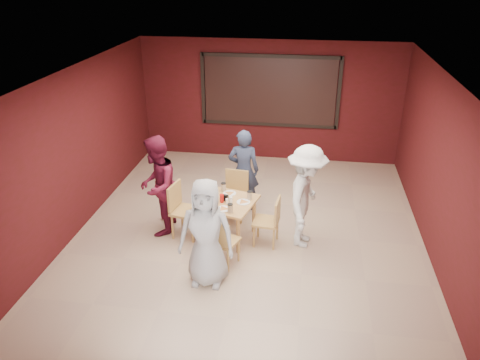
# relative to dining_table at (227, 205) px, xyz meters

# --- Properties ---
(floor) EXTENTS (7.00, 7.00, 0.00)m
(floor) POSITION_rel_dining_table_xyz_m (0.36, 0.23, -0.63)
(floor) COLOR tan
(floor) RESTS_ON ground
(window_blinds) EXTENTS (3.00, 0.02, 1.50)m
(window_blinds) POSITION_rel_dining_table_xyz_m (0.36, 3.68, 1.02)
(window_blinds) COLOR black
(dining_table) EXTENTS (1.09, 1.09, 0.86)m
(dining_table) POSITION_rel_dining_table_xyz_m (0.00, 0.00, 0.00)
(dining_table) COLOR tan
(dining_table) RESTS_ON floor
(chair_front) EXTENTS (0.53, 0.53, 0.85)m
(chair_front) POSITION_rel_dining_table_xyz_m (0.07, -0.84, -0.15)
(chair_front) COLOR tan
(chair_front) RESTS_ON floor
(chair_back) EXTENTS (0.48, 0.48, 0.90)m
(chair_back) POSITION_rel_dining_table_xyz_m (0.02, 0.76, -0.12)
(chair_back) COLOR tan
(chair_back) RESTS_ON floor
(chair_left) EXTENTS (0.54, 0.54, 0.96)m
(chair_left) POSITION_rel_dining_table_xyz_m (-0.78, -0.02, -0.08)
(chair_left) COLOR tan
(chair_left) RESTS_ON floor
(chair_right) EXTENTS (0.45, 0.45, 0.86)m
(chair_right) POSITION_rel_dining_table_xyz_m (0.75, -0.10, -0.14)
(chair_right) COLOR tan
(chair_right) RESTS_ON floor
(diner_front) EXTENTS (0.82, 0.54, 1.67)m
(diner_front) POSITION_rel_dining_table_xyz_m (-0.07, -1.24, 0.21)
(diner_front) COLOR #A3A3A3
(diner_front) RESTS_ON floor
(diner_back) EXTENTS (0.60, 0.41, 1.60)m
(diner_back) POSITION_rel_dining_table_xyz_m (0.13, 1.10, 0.17)
(diner_back) COLOR #2A334B
(diner_back) RESTS_ON floor
(diner_left) EXTENTS (0.72, 0.90, 1.76)m
(diner_left) POSITION_rel_dining_table_xyz_m (-1.21, 0.05, 0.26)
(diner_left) COLOR maroon
(diner_left) RESTS_ON floor
(diner_right) EXTENTS (0.82, 1.23, 1.77)m
(diner_right) POSITION_rel_dining_table_xyz_m (1.31, 0.02, 0.26)
(diner_right) COLOR silver
(diner_right) RESTS_ON floor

